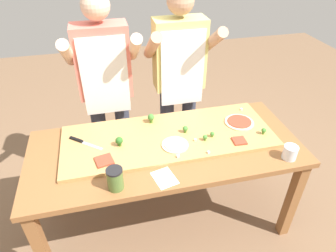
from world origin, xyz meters
TOP-DOWN VIEW (x-y plane):
  - ground_plane at (0.00, 0.00)m, footprint 8.00×8.00m
  - prep_table at (0.00, 0.00)m, footprint 1.86×0.79m
  - cutting_board at (0.04, 0.09)m, footprint 1.48×0.57m
  - chefs_knife at (-0.56, 0.15)m, footprint 0.22×0.19m
  - pizza_whole_tomato_red at (0.59, 0.11)m, footprint 0.22×0.22m
  - pizza_whole_cheese_artichoke at (0.06, -0.03)m, footprint 0.18×0.18m
  - pizza_slice_near_right at (-0.42, -0.08)m, footprint 0.13×0.13m
  - pizza_slice_center at (0.50, -0.09)m, footprint 0.09×0.09m
  - broccoli_floret_center_left at (-0.31, 0.05)m, footprint 0.05×0.05m
  - broccoli_floret_back_left at (0.27, -0.03)m, footprint 0.03×0.03m
  - broccoli_floret_front_left at (0.33, 0.00)m, footprint 0.03×0.03m
  - broccoli_floret_back_right at (-0.05, 0.27)m, footprint 0.05×0.05m
  - broccoli_floret_back_mid at (0.16, 0.09)m, footprint 0.04×0.04m
  - broccoli_floret_center_right at (0.70, -0.05)m, footprint 0.03×0.03m
  - cheese_crumble_a at (0.68, 0.28)m, footprint 0.02×0.02m
  - cheese_crumble_b at (0.20, -0.02)m, footprint 0.02×0.02m
  - cheese_crumble_c at (0.05, -0.16)m, footprint 0.02×0.02m
  - cheese_crumble_d at (0.25, -0.16)m, footprint 0.02×0.02m
  - flour_cup at (0.75, -0.30)m, footprint 0.09×0.09m
  - sauce_jar at (-0.37, -0.30)m, footprint 0.10×0.10m
  - recipe_note at (-0.08, -0.29)m, footprint 0.16×0.18m
  - cook_left at (-0.34, 0.59)m, footprint 0.54×0.39m
  - cook_right at (0.25, 0.59)m, footprint 0.54×0.39m

SIDE VIEW (x-z plane):
  - ground_plane at x=0.00m, z-range 0.00..0.00m
  - prep_table at x=0.00m, z-range 0.29..1.06m
  - recipe_note at x=-0.08m, z-range 0.77..0.77m
  - cutting_board at x=0.04m, z-range 0.77..0.79m
  - pizza_slice_near_right at x=-0.42m, z-range 0.79..0.80m
  - pizza_slice_center at x=0.50m, z-range 0.79..0.80m
  - chefs_knife at x=-0.56m, z-range 0.79..0.81m
  - pizza_whole_tomato_red at x=0.59m, z-range 0.79..0.81m
  - pizza_whole_cheese_artichoke at x=0.06m, z-range 0.79..0.81m
  - cheese_crumble_d at x=0.25m, z-range 0.79..0.81m
  - cheese_crumble_a at x=0.68m, z-range 0.79..0.81m
  - cheese_crumble_b at x=0.20m, z-range 0.79..0.81m
  - cheese_crumble_c at x=0.05m, z-range 0.79..0.81m
  - flour_cup at x=0.75m, z-range 0.76..0.86m
  - broccoli_floret_front_left at x=0.33m, z-range 0.80..0.84m
  - broccoli_floret_back_left at x=0.27m, z-range 0.80..0.84m
  - broccoli_floret_center_right at x=0.70m, z-range 0.80..0.85m
  - broccoli_floret_back_mid at x=0.16m, z-range 0.80..0.85m
  - broccoli_floret_center_left at x=-0.31m, z-range 0.80..0.87m
  - broccoli_floret_back_right at x=-0.05m, z-range 0.80..0.87m
  - sauce_jar at x=-0.37m, z-range 0.77..0.91m
  - cook_left at x=-0.34m, z-range 0.16..1.83m
  - cook_right at x=0.25m, z-range 0.16..1.83m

